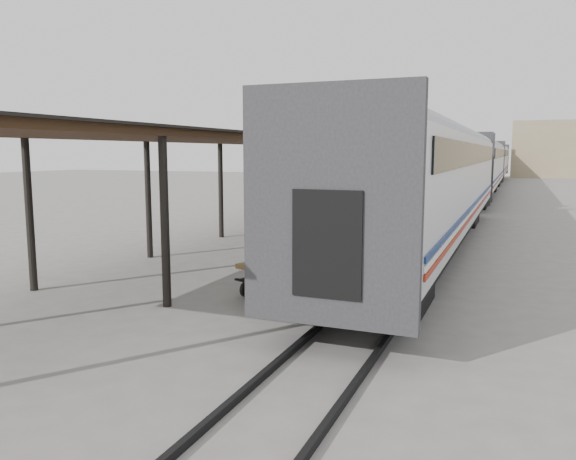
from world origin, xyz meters
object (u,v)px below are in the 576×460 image
Objects in this scene: baggage_cart at (287,268)px; luggage_tug at (351,202)px; pedestrian at (308,210)px; porter at (286,225)px.

luggage_tug is (-3.70, 18.83, 0.03)m from baggage_cart.
pedestrian reaches higher than baggage_cart.
baggage_cart is 1.55× the size of luggage_tug.
pedestrian reaches higher than luggage_tug.
baggage_cart is 1.65× the size of pedestrian.
pedestrian is (-4.26, 13.15, -1.02)m from porter.
luggage_tug is 0.88× the size of porter.
pedestrian is (-0.31, -6.33, 0.13)m from luggage_tug.
baggage_cart is 13.13m from pedestrian.
pedestrian is at bearing 127.20° from baggage_cart.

